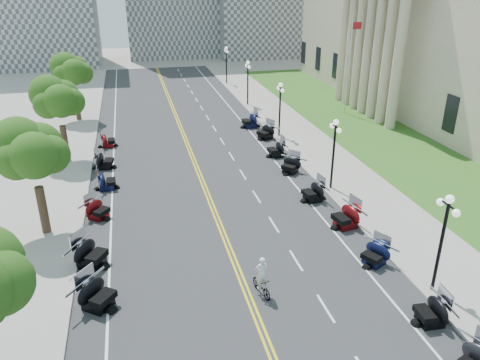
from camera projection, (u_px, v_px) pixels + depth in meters
ground at (222, 231)px, 27.62m from camera, size 160.00×160.00×0.00m
road at (197, 169)px, 36.54m from camera, size 16.00×90.00×0.01m
centerline_yellow_a at (196, 169)px, 36.51m from camera, size 0.12×90.00×0.00m
centerline_yellow_b at (199, 168)px, 36.56m from camera, size 0.12×90.00×0.00m
edge_line_north at (275, 162)px, 37.88m from camera, size 0.12×90.00×0.00m
edge_line_south at (113, 176)px, 35.19m from camera, size 0.12×90.00×0.00m
lane_dash_4 at (326, 308)px, 21.15m from camera, size 0.12×2.00×0.00m
lane_dash_5 at (296, 260)px, 24.72m from camera, size 0.12×2.00×0.00m
lane_dash_6 at (274, 224)px, 28.28m from camera, size 0.12×2.00×0.00m
lane_dash_7 at (257, 197)px, 31.85m from camera, size 0.12×2.00×0.00m
lane_dash_8 at (243, 174)px, 35.42m from camera, size 0.12×2.00×0.00m
lane_dash_9 at (232, 156)px, 38.99m from camera, size 0.12×2.00×0.00m
lane_dash_10 at (222, 141)px, 42.56m from camera, size 0.12×2.00×0.00m
lane_dash_11 at (214, 128)px, 46.12m from camera, size 0.12×2.00×0.00m
lane_dash_12 at (208, 118)px, 49.69m from camera, size 0.12×2.00×0.00m
lane_dash_13 at (202, 108)px, 53.26m from camera, size 0.12×2.00×0.00m
lane_dash_14 at (197, 100)px, 56.83m from camera, size 0.12×2.00×0.00m
lane_dash_15 at (192, 92)px, 60.40m from camera, size 0.12×2.00×0.00m
lane_dash_16 at (188, 86)px, 63.96m from camera, size 0.12×2.00×0.00m
lane_dash_17 at (184, 80)px, 67.53m from camera, size 0.12×2.00×0.00m
lane_dash_18 at (181, 75)px, 71.10m from camera, size 0.12×2.00×0.00m
lane_dash_19 at (178, 70)px, 74.67m from camera, size 0.12×2.00×0.00m
sidewalk_north at (323, 157)px, 38.71m from camera, size 5.00×90.00×0.15m
sidewalk_south at (55, 180)px, 34.30m from camera, size 5.00×90.00×0.15m
lawn at (357, 124)px, 47.33m from camera, size 9.00×60.00×0.10m
civic_building at (472, 26)px, 50.40m from camera, size 26.00×51.00×17.80m
street_lamp_1 at (441, 245)px, 21.25m from camera, size 0.50×1.20×4.90m
street_lamp_2 at (333, 155)px, 31.95m from camera, size 0.50×1.20×4.90m
street_lamp_3 at (280, 110)px, 42.66m from camera, size 0.50×1.20×4.90m
street_lamp_4 at (248, 83)px, 53.36m from camera, size 0.50×1.20×4.90m
street_lamp_5 at (226, 65)px, 64.06m from camera, size 0.50×1.20×4.90m
flagpole at (349, 68)px, 49.02m from camera, size 1.10×0.20×10.00m
tree_2 at (33, 158)px, 25.40m from camera, size 4.80×4.80×9.20m
tree_3 at (59, 104)px, 36.10m from camera, size 4.80×4.80×9.20m
tree_4 at (73, 75)px, 46.81m from camera, size 4.80×4.80×9.20m
motorcycle_n_3 at (432, 310)px, 20.03m from camera, size 2.00×2.00×1.33m
motorcycle_n_4 at (375, 253)px, 24.19m from camera, size 2.49×2.49×1.29m
motorcycle_n_5 at (346, 216)px, 27.77m from camera, size 2.50×2.50×1.50m
motorcycle_n_6 at (313, 191)px, 31.06m from camera, size 2.27×2.27×1.40m
motorcycle_n_7 at (291, 165)px, 35.53m from camera, size 2.69×2.69×1.33m
motorcycle_n_8 at (276, 149)px, 38.71m from camera, size 2.13×2.13×1.40m
motorcycle_n_9 at (266, 131)px, 42.96m from camera, size 2.76×2.76×1.44m
motorcycle_n_10 at (250, 120)px, 46.19m from camera, size 2.43×2.43×1.55m
motorcycle_s_4 at (97, 293)px, 20.96m from camera, size 3.02×3.02×1.50m
motorcycle_s_5 at (90, 252)px, 24.02m from camera, size 3.04×3.04×1.55m
motorcycle_s_6 at (98, 209)px, 28.81m from camera, size 2.62×2.62×1.30m
motorcycle_s_7 at (106, 180)px, 32.75m from camera, size 1.98×1.98×1.36m
motorcycle_s_8 at (104, 160)px, 36.32m from camera, size 2.34×2.34×1.42m
motorcycle_s_9 at (108, 140)px, 40.94m from camera, size 1.99×1.99×1.33m
bicycle at (261, 286)px, 21.91m from camera, size 0.84×1.66×0.96m
cyclist_rider at (262, 262)px, 21.38m from camera, size 0.62×0.41×1.70m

